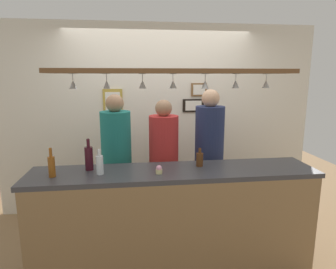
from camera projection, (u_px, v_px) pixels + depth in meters
ground_plane at (169, 247)px, 3.27m from camera, size 8.00×8.00×0.00m
back_wall at (159, 119)px, 4.08m from camera, size 4.40×0.06×2.60m
bar_counter at (176, 210)px, 2.64m from camera, size 2.70×0.55×1.03m
overhead_glass_rack at (174, 71)px, 2.59m from camera, size 2.20×0.36×0.04m
hanging_wineglass_far_left at (73, 84)px, 2.56m from camera, size 0.07×0.07×0.13m
hanging_wineglass_left at (107, 84)px, 2.58m from camera, size 0.07×0.07×0.13m
hanging_wineglass_center_left at (143, 84)px, 2.61m from camera, size 0.07×0.07×0.13m
hanging_wineglass_center at (173, 84)px, 2.65m from camera, size 0.07×0.07×0.13m
hanging_wineglass_center_right at (205, 84)px, 2.59m from camera, size 0.07×0.07×0.13m
hanging_wineglass_right at (236, 84)px, 2.67m from camera, size 0.07×0.07×0.13m
hanging_wineglass_far_right at (266, 83)px, 2.71m from camera, size 0.07×0.07×0.13m
person_left_teal_shirt at (116, 154)px, 3.30m from camera, size 0.34×0.34×1.70m
person_middle_red_shirt at (164, 156)px, 3.38m from camera, size 0.34×0.34×1.64m
person_right_navy_shirt at (209, 148)px, 3.43m from camera, size 0.34×0.34×1.75m
bottle_soda_clear at (100, 164)px, 2.59m from camera, size 0.06×0.06×0.23m
bottle_wine_dark_red at (89, 158)px, 2.70m from camera, size 0.08×0.08×0.30m
bottle_beer_brown_stubby at (200, 159)px, 2.83m from camera, size 0.07×0.07×0.18m
bottle_beer_amber_tall at (52, 166)px, 2.52m from camera, size 0.06×0.06×0.26m
cupcake at (159, 170)px, 2.61m from camera, size 0.06×0.06×0.08m
picture_frame_upper_small at (199, 90)px, 4.02m from camera, size 0.22×0.02×0.18m
picture_frame_lower_pair at (193, 106)px, 4.06m from camera, size 0.30×0.02×0.18m
picture_frame_caricature at (113, 102)px, 3.91m from camera, size 0.26×0.02×0.34m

